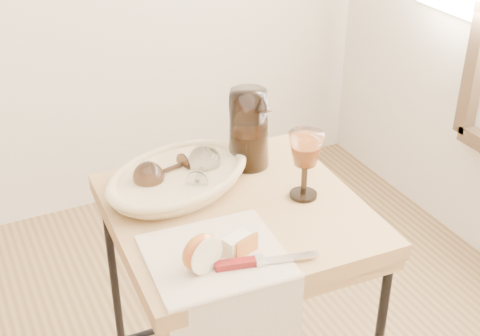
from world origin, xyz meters
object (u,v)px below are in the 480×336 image
pitcher (249,128)px  goblet_lying_b (201,170)px  table_knife (263,260)px  wine_goblet (305,165)px  apple_half (200,252)px  side_table (237,323)px  tea_towel (215,256)px  bread_basket (179,180)px  goblet_lying_a (164,171)px

pitcher → goblet_lying_b: bearing=-142.5°
pitcher → table_knife: bearing=-95.1°
wine_goblet → apple_half: wine_goblet is taller
side_table → apple_half: bearing=-133.1°
wine_goblet → apple_half: 0.38m
tea_towel → wine_goblet: size_ratio=1.66×
goblet_lying_b → wine_goblet: wine_goblet is taller
bread_basket → wine_goblet: (0.27, -0.17, 0.06)m
goblet_lying_b → pitcher: 0.18m
pitcher → apple_half: pitcher is taller
apple_half → goblet_lying_b: bearing=48.0°
table_knife → side_table: bearing=91.7°
wine_goblet → table_knife: (-0.22, -0.20, -0.07)m
bread_basket → goblet_lying_b: 0.06m
pitcher → bread_basket: bearing=-152.7°
goblet_lying_a → apple_half: (-0.05, -0.34, -0.00)m
tea_towel → goblet_lying_a: 0.32m
side_table → table_knife: (-0.05, -0.23, 0.40)m
tea_towel → table_knife: (0.08, -0.07, 0.01)m
goblet_lying_a → wine_goblet: bearing=134.7°
tea_towel → apple_half: bearing=-145.4°
goblet_lying_a → apple_half: size_ratio=1.42×
side_table → bread_basket: bearing=124.2°
goblet_lying_b → pitcher: (0.16, 0.06, 0.05)m
tea_towel → bread_basket: 0.30m
wine_goblet → table_knife: bearing=-137.5°
pitcher → apple_half: 0.47m
goblet_lying_b → apple_half: bearing=-169.7°
apple_half → goblet_lying_a: bearing=63.9°
wine_goblet → table_knife: size_ratio=0.79×
goblet_lying_b → apple_half: (-0.13, -0.30, -0.01)m
wine_goblet → goblet_lying_b: bearing=145.2°
bread_basket → goblet_lying_b: bearing=-43.5°
bread_basket → wine_goblet: 0.32m
pitcher → side_table: bearing=-107.0°
side_table → tea_towel: tea_towel is taller
side_table → bread_basket: (-0.10, 0.14, 0.41)m
apple_half → tea_towel: bearing=12.1°
side_table → wine_goblet: size_ratio=4.28×
goblet_lying_a → pitcher: (0.25, 0.02, 0.06)m
bread_basket → goblet_lying_a: (-0.03, 0.02, 0.03)m
goblet_lying_a → tea_towel: bearing=76.6°
side_table → goblet_lying_b: (-0.04, 0.12, 0.44)m
side_table → goblet_lying_b: goblet_lying_b is taller
side_table → table_knife: bearing=-101.7°
goblet_lying_a → wine_goblet: (0.30, -0.19, 0.04)m
tea_towel → goblet_lying_b: (0.09, 0.28, 0.05)m
pitcher → table_knife: (-0.17, -0.41, -0.09)m
bread_basket → pitcher: size_ratio=1.42×
side_table → apple_half: size_ratio=8.43×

